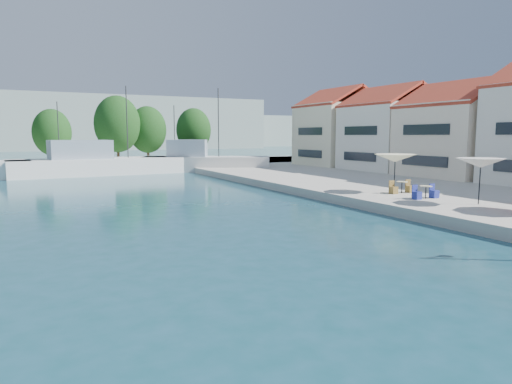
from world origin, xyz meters
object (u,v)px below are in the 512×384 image
trawler_03 (105,165)px  umbrella_cream (395,158)px  trawler_04 (203,163)px  umbrella_white (481,163)px

trawler_03 → umbrella_cream: (13.59, -30.37, 1.78)m
trawler_04 → umbrella_cream: size_ratio=5.57×
trawler_03 → umbrella_cream: trawler_03 is taller
trawler_03 → trawler_04: size_ratio=1.39×
trawler_03 → umbrella_cream: bearing=-69.9°
trawler_04 → umbrella_cream: bearing=-58.8°
trawler_04 → umbrella_cream: 29.29m
trawler_03 → umbrella_white: (13.97, -36.33, 1.77)m
trawler_03 → trawler_04: 11.14m
trawler_03 → umbrella_white: bearing=-73.0°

